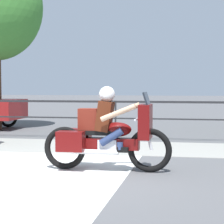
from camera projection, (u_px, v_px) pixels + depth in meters
name	position (u px, v px, depth m)	size (l,w,h in m)	color
ground_plane	(65.00, 175.00, 7.52)	(120.00, 120.00, 0.00)	#565659
sidewalk_band	(105.00, 147.00, 10.86)	(44.00, 2.40, 0.01)	#99968E
crosswalk_band	(16.00, 175.00, 7.48)	(3.76, 6.00, 0.01)	silver
fence_railing	(116.00, 109.00, 12.28)	(36.00, 0.05, 1.11)	#232326
motorcycle	(106.00, 133.00, 7.82)	(2.34, 0.76, 1.52)	black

